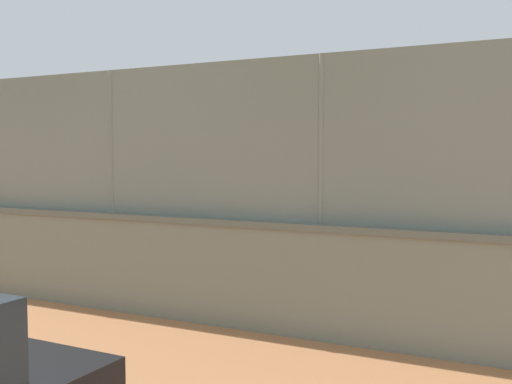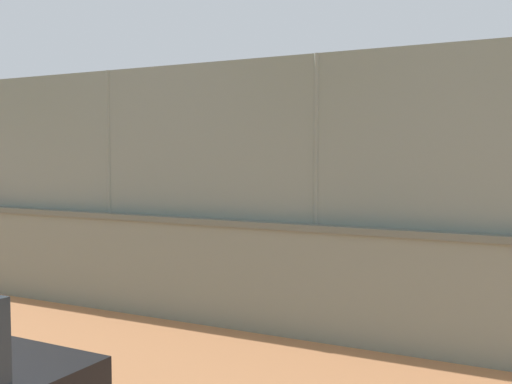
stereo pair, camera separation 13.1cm
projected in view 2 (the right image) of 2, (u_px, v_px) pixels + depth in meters
The scene contains 6 objects.
ground_plane at pixel (395, 220), 20.49m from camera, with size 260.00×260.00×0.00m, color #B27247.
perimeter_wall at pixel (32, 251), 9.47m from camera, with size 22.92×0.67×1.41m.
fence_panel_on_wall at pixel (30, 143), 9.36m from camera, with size 22.53×0.31×2.05m.
player_near_wall_returning at pixel (40, 212), 13.31m from camera, with size 0.72×1.21×1.63m.
player_crossing_court at pixel (392, 196), 18.02m from camera, with size 0.75×1.20×1.69m.
spare_ball_by_wall at pixel (363, 316), 7.92m from camera, with size 0.19×0.19×0.19m, color #3399D8.
Camera 2 is at (-4.78, 20.39, 2.24)m, focal length 41.84 mm.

